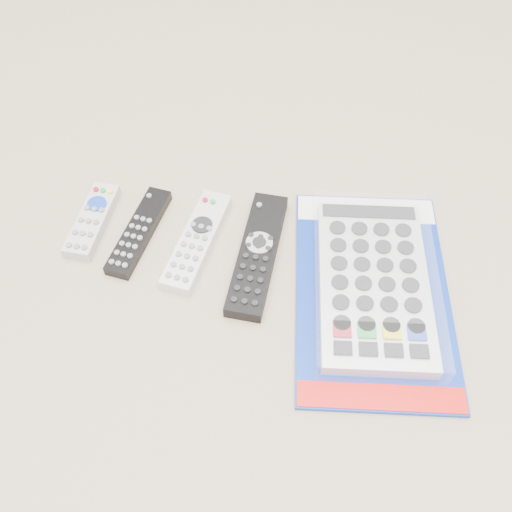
# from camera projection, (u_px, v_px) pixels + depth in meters

# --- Properties ---
(remote_small_grey) EXTENTS (0.06, 0.15, 0.02)m
(remote_small_grey) POSITION_uv_depth(u_px,v_px,m) (92.00, 220.00, 0.90)
(remote_small_grey) COLOR #A8A8AA
(remote_small_grey) RESTS_ON ground
(remote_slim_black) EXTENTS (0.07, 0.18, 0.02)m
(remote_slim_black) POSITION_uv_depth(u_px,v_px,m) (139.00, 232.00, 0.88)
(remote_slim_black) COLOR black
(remote_slim_black) RESTS_ON ground
(remote_silver_dvd) EXTENTS (0.09, 0.20, 0.02)m
(remote_silver_dvd) POSITION_uv_depth(u_px,v_px,m) (197.00, 241.00, 0.87)
(remote_silver_dvd) COLOR silver
(remote_silver_dvd) RESTS_ON ground
(remote_large_black) EXTENTS (0.08, 0.23, 0.02)m
(remote_large_black) POSITION_uv_depth(u_px,v_px,m) (258.00, 254.00, 0.86)
(remote_large_black) COLOR black
(remote_large_black) RESTS_ON ground
(jumbo_remote_packaged) EXTENTS (0.24, 0.37, 0.05)m
(jumbo_remote_packaged) POSITION_uv_depth(u_px,v_px,m) (374.00, 282.00, 0.81)
(jumbo_remote_packaged) COLOR #0E2C9B
(jumbo_remote_packaged) RESTS_ON ground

